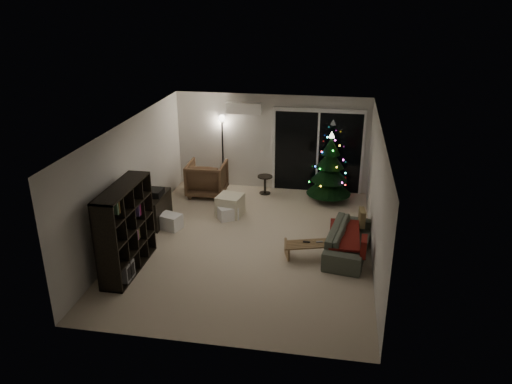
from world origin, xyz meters
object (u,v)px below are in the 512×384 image
bookshelf (115,228)px  coffee_table (314,251)px  armchair (207,179)px  christmas_tree (330,167)px  sofa (349,240)px  media_cabinet (156,209)px

bookshelf → coffee_table: size_ratio=1.50×
armchair → christmas_tree: (3.09, 0.14, 0.45)m
christmas_tree → sofa: bearing=-79.1°
armchair → christmas_tree: christmas_tree is taller
media_cabinet → armchair: 1.96m
bookshelf → christmas_tree: bearing=69.1°
christmas_tree → armchair: bearing=-177.5°
armchair → coffee_table: (2.92, -2.88, -0.26)m
bookshelf → media_cabinet: bookshelf is taller
bookshelf → sofa: size_ratio=0.89×
christmas_tree → coffee_table: bearing=-93.2°
coffee_table → christmas_tree: (0.17, 3.02, 0.72)m
armchair → sofa: armchair is taller
bookshelf → sofa: bookshelf is taller
christmas_tree → bookshelf: bearing=-133.6°
sofa → coffee_table: sofa is taller
armchair → sofa: bearing=143.7°
media_cabinet → sofa: 4.35m
media_cabinet → sofa: (4.30, -0.67, -0.06)m
bookshelf → sofa: 4.54m
media_cabinet → sofa: media_cabinet is taller
armchair → sofa: 4.39m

